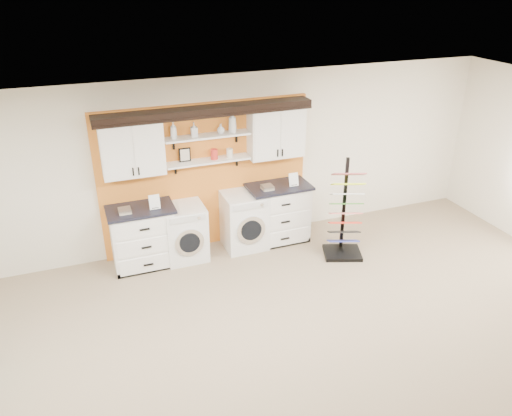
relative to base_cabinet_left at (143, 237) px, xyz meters
name	(u,v)px	position (x,y,z in m)	size (l,w,h in m)	color
ceiling	(331,167)	(1.13, -3.64, 2.31)	(10.00, 10.00, 0.00)	white
wall_back	(205,164)	(1.13, 0.36, 0.91)	(10.00, 10.00, 0.00)	silver
accent_panel	(206,177)	(1.13, 0.32, 0.71)	(3.40, 0.07, 2.40)	orange
upper_cabinet_left	(132,148)	(0.00, 0.15, 1.39)	(0.90, 0.35, 0.84)	white
upper_cabinet_right	(276,131)	(2.26, 0.15, 1.39)	(0.90, 0.35, 0.84)	white
shelf_lower	(208,161)	(1.13, 0.16, 1.04)	(1.32, 0.28, 0.03)	white
shelf_upper	(207,136)	(1.13, 0.16, 1.44)	(1.32, 0.28, 0.03)	white
crown_molding	(206,110)	(1.13, 0.17, 1.84)	(3.30, 0.41, 0.13)	black
picture_frame	(185,155)	(0.78, 0.21, 1.16)	(0.18, 0.02, 0.22)	black
canister_red	(214,154)	(1.23, 0.16, 1.13)	(0.11, 0.11, 0.16)	red
canister_cream	(230,153)	(1.48, 0.16, 1.12)	(0.10, 0.10, 0.14)	silver
base_cabinet_left	(143,237)	(0.00, 0.00, 0.00)	(1.00, 0.66, 0.98)	white
base_cabinet_right	(278,213)	(2.26, 0.00, 0.01)	(1.03, 0.66, 1.01)	white
washer	(184,232)	(0.65, 0.00, -0.04)	(0.64, 0.71, 0.90)	white
dryer	(244,220)	(1.65, 0.00, -0.01)	(0.68, 0.71, 0.95)	white
sample_rack	(344,226)	(3.06, -0.83, 0.03)	(0.72, 0.66, 1.61)	black
soap_bottle_a	(173,130)	(0.62, 0.16, 1.58)	(0.10, 0.10, 0.26)	silver
soap_bottle_b	(194,130)	(0.93, 0.16, 1.56)	(0.09, 0.10, 0.21)	silver
soap_bottle_c	(221,129)	(1.35, 0.16, 1.53)	(0.12, 0.12, 0.15)	silver
soap_bottle_d	(232,122)	(1.54, 0.16, 1.62)	(0.12, 0.12, 0.32)	silver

